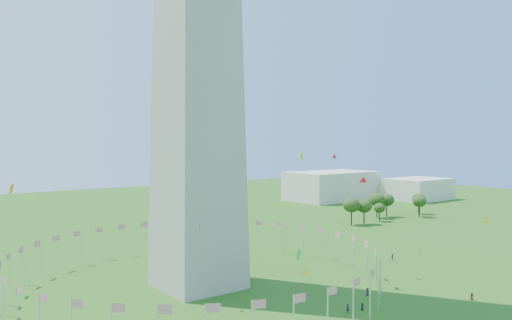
{
  "coord_description": "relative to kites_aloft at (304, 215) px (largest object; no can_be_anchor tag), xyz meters",
  "views": [
    {
      "loc": [
        -58.64,
        -45.7,
        32.5
      ],
      "look_at": [
        4.82,
        35.0,
        28.91
      ],
      "focal_mm": 35.0,
      "sensor_mm": 36.0,
      "label": 1
    }
  ],
  "objects": [
    {
      "name": "tree_line_east",
      "position": [
        102.78,
        59.13,
        -12.99
      ],
      "size": [
        53.51,
        15.81,
        10.59
      ],
      "color": "#30521B",
      "rests_on": "ground"
    },
    {
      "name": "gov_building_east_a",
      "position": [
        139.58,
        123.54,
        -9.9
      ],
      "size": [
        50.0,
        30.0,
        16.0
      ],
      "primitive_type": "cube",
      "color": "beige",
      "rests_on": "ground"
    },
    {
      "name": "kites_aloft",
      "position": [
        0.0,
        0.0,
        0.0
      ],
      "size": [
        121.76,
        60.64,
        31.99
      ],
      "color": "red",
      "rests_on": "ground"
    },
    {
      "name": "gov_building_east_b",
      "position": [
        179.58,
        93.54,
        -11.9
      ],
      "size": [
        35.0,
        25.0,
        12.0
      ],
      "primitive_type": "cube",
      "color": "beige",
      "rests_on": "ground"
    },
    {
      "name": "flag_ring",
      "position": [
        -10.42,
        23.54,
        -13.4
      ],
      "size": [
        80.24,
        80.24,
        9.0
      ],
      "color": "silver",
      "rests_on": "ground"
    }
  ]
}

